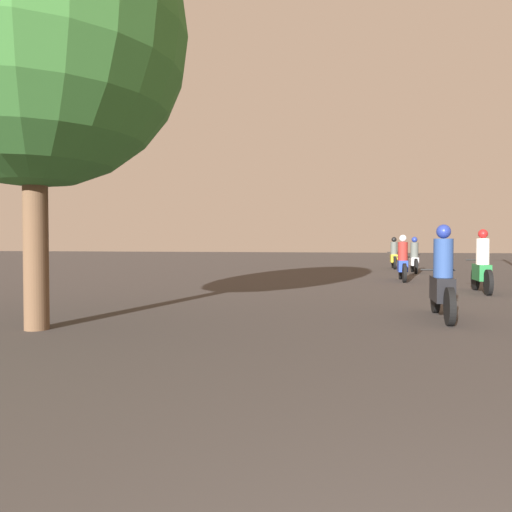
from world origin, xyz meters
name	(u,v)px	position (x,y,z in m)	size (l,w,h in m)	color
motorcycle_black	(442,282)	(0.49, 8.14, 0.64)	(0.60, 2.08, 1.62)	black
motorcycle_green	(482,268)	(2.23, 12.95, 0.65)	(0.60, 2.02, 1.64)	black
motorcycle_blue	(403,262)	(0.56, 16.56, 0.63)	(0.60, 2.06, 1.55)	black
motorcycle_silver	(414,258)	(1.43, 21.12, 0.61)	(0.60, 2.00, 1.53)	black
motorcycle_yellow	(394,256)	(0.82, 24.34, 0.62)	(0.60, 1.96, 1.55)	black
street_tree	(33,34)	(-5.66, 5.84, 4.41)	(4.57, 4.57, 6.70)	brown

